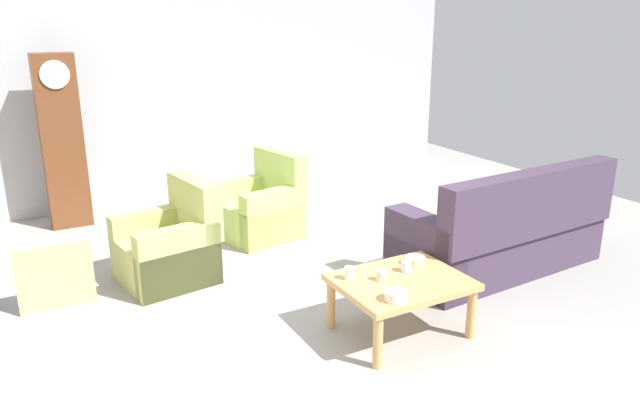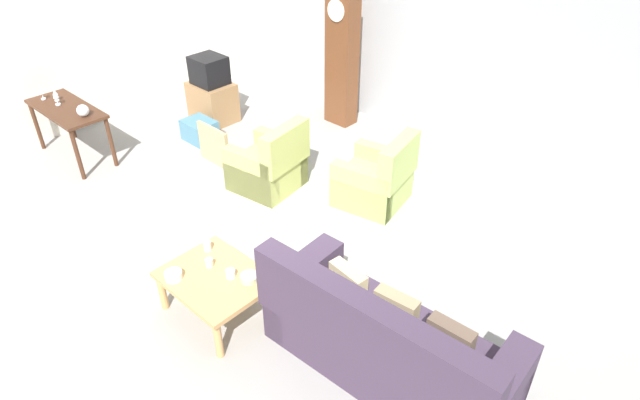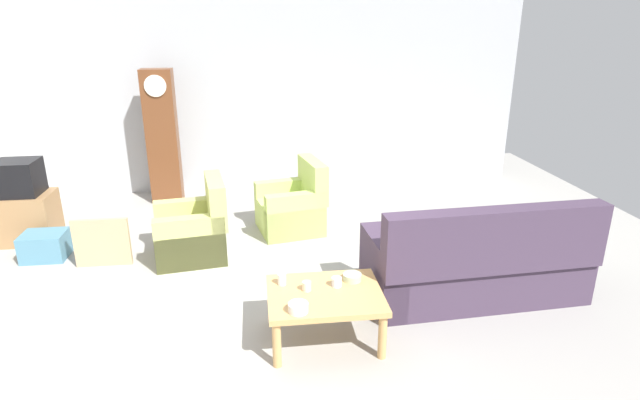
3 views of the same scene
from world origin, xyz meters
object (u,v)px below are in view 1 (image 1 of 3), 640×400
object	(u,v)px
armchair_olive_far	(261,209)
bowl_shallow_green	(415,260)
coffee_table_wood	(401,287)
cup_cream_tall	(381,275)
grandfather_clock	(62,142)
cup_blue_rimmed	(406,267)
framed_picture_leaning	(55,277)
bowl_white_stacked	(396,296)
couch_floral	(503,234)
cup_white_porcelain	(349,273)
armchair_olive_near	(170,248)

from	to	relation	value
armchair_olive_far	bowl_shallow_green	bearing A→B (deg)	-81.43
coffee_table_wood	bowl_shallow_green	bearing A→B (deg)	34.38
coffee_table_wood	cup_cream_tall	xyz separation A→B (m)	(-0.15, 0.05, 0.10)
grandfather_clock	bowl_shallow_green	xyz separation A→B (m)	(2.14, -3.68, -0.51)
armchair_olive_far	cup_blue_rimmed	distance (m)	2.39
coffee_table_wood	cup_cream_tall	bearing A→B (deg)	159.98
framed_picture_leaning	bowl_white_stacked	xyz separation A→B (m)	(2.01, -1.97, 0.21)
framed_picture_leaning	armchair_olive_far	bearing A→B (deg)	19.33
grandfather_clock	cup_blue_rimmed	size ratio (longest dim) A/B	22.73
couch_floral	cup_cream_tall	xyz separation A→B (m)	(-1.71, -0.45, 0.13)
framed_picture_leaning	cup_white_porcelain	distance (m)	2.45
armchair_olive_far	framed_picture_leaning	distance (m)	2.31
grandfather_clock	coffee_table_wood	bearing A→B (deg)	-64.11
framed_picture_leaning	cup_cream_tall	world-z (taller)	framed_picture_leaning
armchair_olive_near	bowl_shallow_green	distance (m)	2.25
cup_blue_rimmed	framed_picture_leaning	bearing A→B (deg)	145.90
armchair_olive_near	coffee_table_wood	xyz separation A→B (m)	(1.27, -1.81, 0.08)
coffee_table_wood	bowl_shallow_green	xyz separation A→B (m)	(0.27, 0.18, 0.09)
cup_cream_tall	bowl_shallow_green	distance (m)	0.43
bowl_white_stacked	cup_blue_rimmed	bearing A→B (deg)	45.35
framed_picture_leaning	bowl_white_stacked	world-z (taller)	framed_picture_leaning
cup_white_porcelain	bowl_shallow_green	size ratio (longest dim) A/B	0.61
coffee_table_wood	grandfather_clock	world-z (taller)	grandfather_clock
bowl_shallow_green	armchair_olive_near	bearing A→B (deg)	133.27
couch_floral	armchair_olive_near	size ratio (longest dim) A/B	2.33
grandfather_clock	cup_white_porcelain	xyz separation A→B (m)	(1.53, -3.68, -0.49)
framed_picture_leaning	bowl_shallow_green	size ratio (longest dim) A/B	3.70
coffee_table_wood	cup_blue_rimmed	world-z (taller)	cup_blue_rimmed
framed_picture_leaning	couch_floral	bearing A→B (deg)	-17.37
coffee_table_wood	cup_white_porcelain	bearing A→B (deg)	152.01
grandfather_clock	cup_blue_rimmed	distance (m)	4.29
armchair_olive_near	grandfather_clock	world-z (taller)	grandfather_clock
couch_floral	armchair_olive_far	world-z (taller)	couch_floral
cup_white_porcelain	cup_blue_rimmed	world-z (taller)	cup_white_porcelain
coffee_table_wood	bowl_white_stacked	distance (m)	0.38
framed_picture_leaning	cup_blue_rimmed	bearing A→B (deg)	-34.10
armchair_olive_near	bowl_white_stacked	size ratio (longest dim) A/B	5.82
armchair_olive_near	cup_white_porcelain	world-z (taller)	armchair_olive_near
armchair_olive_near	grandfather_clock	bearing A→B (deg)	106.50
cup_white_porcelain	cup_cream_tall	distance (m)	0.24
armchair_olive_far	bowl_white_stacked	xyz separation A→B (m)	(-0.17, -2.74, 0.18)
armchair_olive_far	framed_picture_leaning	size ratio (longest dim) A/B	1.54
coffee_table_wood	bowl_shallow_green	size ratio (longest dim) A/B	5.91
coffee_table_wood	framed_picture_leaning	world-z (taller)	framed_picture_leaning
couch_floral	grandfather_clock	distance (m)	4.85
coffee_table_wood	bowl_shallow_green	world-z (taller)	bowl_shallow_green
cup_cream_tall	bowl_shallow_green	size ratio (longest dim) A/B	0.50
couch_floral	grandfather_clock	size ratio (longest dim) A/B	1.10
grandfather_clock	bowl_white_stacked	world-z (taller)	grandfather_clock
couch_floral	framed_picture_leaning	bearing A→B (deg)	162.63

